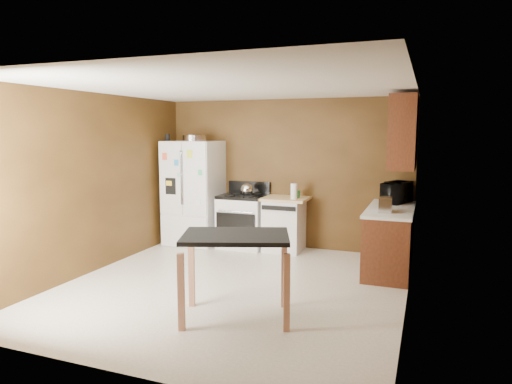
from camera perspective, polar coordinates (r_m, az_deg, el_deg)
The scene contains 18 objects.
floor at distance 5.94m, azimuth -2.97°, elevation -11.74°, with size 4.50×4.50×0.00m, color white.
ceiling at distance 5.63m, azimuth -3.15°, elevation 13.03°, with size 4.50×4.50×0.00m, color white.
wall_back at distance 7.75m, azimuth 3.67°, elevation 2.28°, with size 4.20×4.20×0.00m, color brown.
wall_front at distance 3.73m, azimuth -17.17°, elevation -3.80°, with size 4.20×4.20×0.00m, color brown.
wall_left at distance 6.77m, azimuth -19.55°, elevation 1.09°, with size 4.50×4.50×0.00m, color brown.
wall_right at distance 5.18m, azimuth 18.72°, elevation -0.75°, with size 4.50×4.50×0.00m, color brown.
roasting_pan at distance 7.95m, azimuth -7.70°, elevation 6.70°, with size 0.41×0.41×0.10m, color silver.
pen_cup at distance 8.10m, azimuth -11.01°, elevation 6.71°, with size 0.08×0.08×0.12m, color black.
kettle at distance 7.57m, azimuth -1.17°, elevation 0.30°, with size 0.21×0.21×0.21m, color silver.
paper_towel at distance 7.31m, azimuth 4.76°, elevation 0.09°, with size 0.11×0.11×0.25m, color white.
green_canister at distance 7.49m, azimuth 5.12°, elevation -0.23°, with size 0.11×0.11×0.12m, color #38924C.
toaster at distance 6.31m, azimuth 15.89°, elevation -1.51°, with size 0.17×0.27×0.20m, color silver.
microwave at distance 7.14m, azimuth 17.16°, elevation -0.16°, with size 0.52×0.35×0.29m, color black.
refrigerator at distance 8.04m, azimuth -7.80°, elevation -0.09°, with size 0.90×0.80×1.80m.
gas_range at distance 7.77m, azimuth -1.61°, elevation -3.56°, with size 0.76×0.68×1.10m.
dishwasher at distance 7.56m, azimuth 3.53°, elevation -3.97°, with size 0.78×0.63×0.89m.
right_cabinets at distance 6.71m, azimuth 16.84°, elevation -1.81°, with size 0.63×1.58×2.45m.
island at distance 4.79m, azimuth -2.55°, elevation -7.04°, with size 1.28×1.06×0.91m.
Camera 1 is at (2.27, -5.13, 1.96)m, focal length 32.00 mm.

